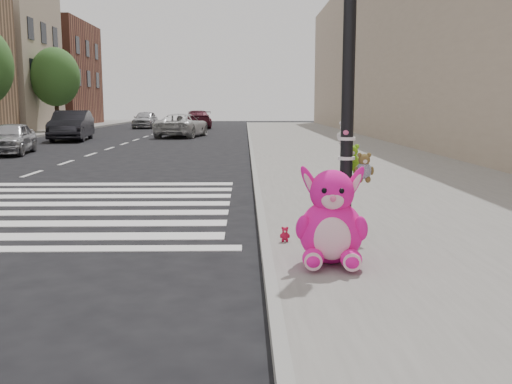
{
  "coord_description": "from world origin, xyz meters",
  "views": [
    {
      "loc": [
        1.29,
        -5.48,
        1.87
      ],
      "look_at": [
        1.44,
        1.81,
        0.75
      ],
      "focal_mm": 40.0,
      "sensor_mm": 36.0,
      "label": 1
    }
  ],
  "objects_px": {
    "signal_pole": "(348,113)",
    "car_silver_far": "(10,138)",
    "pink_bunny": "(331,224)",
    "car_white_near": "(182,125)",
    "car_dark_far": "(72,126)",
    "red_teddy": "(285,234)"
  },
  "relations": [
    {
      "from": "pink_bunny",
      "to": "car_silver_far",
      "type": "bearing_deg",
      "value": 127.79
    },
    {
      "from": "signal_pole",
      "to": "car_dark_far",
      "type": "height_order",
      "value": "signal_pole"
    },
    {
      "from": "signal_pole",
      "to": "car_silver_far",
      "type": "distance_m",
      "value": 17.71
    },
    {
      "from": "car_dark_far",
      "to": "car_white_near",
      "type": "distance_m",
      "value": 6.3
    },
    {
      "from": "car_silver_far",
      "to": "car_dark_far",
      "type": "bearing_deg",
      "value": 82.48
    },
    {
      "from": "pink_bunny",
      "to": "car_dark_far",
      "type": "height_order",
      "value": "car_dark_far"
    },
    {
      "from": "signal_pole",
      "to": "pink_bunny",
      "type": "xyz_separation_m",
      "value": [
        -0.38,
        -1.25,
        -1.18
      ]
    },
    {
      "from": "car_dark_far",
      "to": "car_white_near",
      "type": "xyz_separation_m",
      "value": [
        5.38,
        3.27,
        -0.11
      ]
    },
    {
      "from": "pink_bunny",
      "to": "car_silver_far",
      "type": "relative_size",
      "value": 0.31
    },
    {
      "from": "pink_bunny",
      "to": "red_teddy",
      "type": "xyz_separation_m",
      "value": [
        -0.43,
        1.03,
        -0.35
      ]
    },
    {
      "from": "pink_bunny",
      "to": "car_white_near",
      "type": "xyz_separation_m",
      "value": [
        -4.57,
        27.19,
        0.08
      ]
    },
    {
      "from": "pink_bunny",
      "to": "car_silver_far",
      "type": "distance_m",
      "value": 18.51
    },
    {
      "from": "signal_pole",
      "to": "car_dark_far",
      "type": "xyz_separation_m",
      "value": [
        -10.33,
        22.67,
        -0.99
      ]
    },
    {
      "from": "red_teddy",
      "to": "car_white_near",
      "type": "relative_size",
      "value": 0.04
    },
    {
      "from": "pink_bunny",
      "to": "car_white_near",
      "type": "height_order",
      "value": "car_white_near"
    },
    {
      "from": "pink_bunny",
      "to": "signal_pole",
      "type": "bearing_deg",
      "value": 79.08
    },
    {
      "from": "signal_pole",
      "to": "pink_bunny",
      "type": "distance_m",
      "value": 1.76
    },
    {
      "from": "car_dark_far",
      "to": "car_white_near",
      "type": "relative_size",
      "value": 0.98
    },
    {
      "from": "signal_pole",
      "to": "pink_bunny",
      "type": "bearing_deg",
      "value": -106.7
    },
    {
      "from": "car_silver_far",
      "to": "pink_bunny",
      "type": "bearing_deg",
      "value": -66.5
    },
    {
      "from": "signal_pole",
      "to": "red_teddy",
      "type": "bearing_deg",
      "value": -164.49
    },
    {
      "from": "signal_pole",
      "to": "red_teddy",
      "type": "xyz_separation_m",
      "value": [
        -0.81,
        -0.22,
        -1.53
      ]
    }
  ]
}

